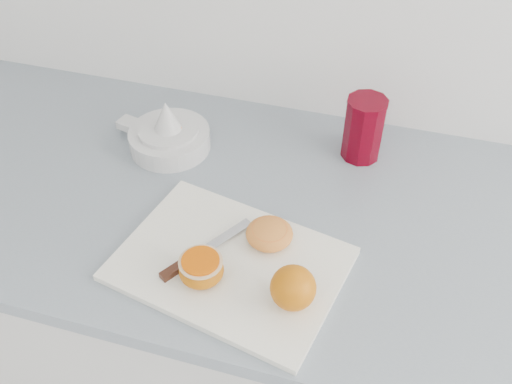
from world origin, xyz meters
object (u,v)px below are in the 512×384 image
at_px(half_orange, 201,269).
at_px(citrus_juicer, 168,135).
at_px(counter, 274,341).
at_px(cutting_board, 230,264).
at_px(red_tumbler, 363,131).

xyz_separation_m(half_orange, citrus_juicer, (-0.18, 0.30, -0.00)).
height_order(counter, half_orange, half_orange).
bearing_deg(citrus_juicer, cutting_board, -50.70).
bearing_deg(red_tumbler, counter, -122.11).
relative_size(half_orange, red_tumbler, 0.55).
bearing_deg(citrus_juicer, red_tumbler, 12.61).
xyz_separation_m(citrus_juicer, red_tumbler, (0.37, 0.08, 0.03)).
distance_m(counter, citrus_juicer, 0.55).
bearing_deg(red_tumbler, cutting_board, -114.95).
bearing_deg(half_orange, red_tumbler, 63.75).
bearing_deg(red_tumbler, half_orange, -116.25).
height_order(half_orange, red_tumbler, red_tumbler).
bearing_deg(cutting_board, red_tumbler, 65.05).
distance_m(half_orange, citrus_juicer, 0.35).
height_order(counter, cutting_board, cutting_board).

